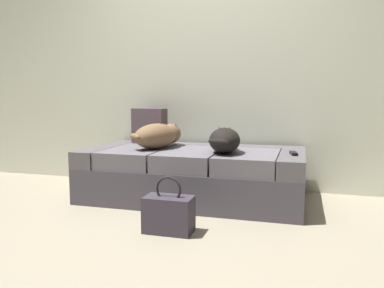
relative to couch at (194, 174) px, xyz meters
name	(u,v)px	position (x,y,z in m)	size (l,w,h in m)	color
ground_plane	(150,239)	(0.00, -1.01, -0.22)	(10.00, 10.00, 0.00)	tan
back_wall	(210,45)	(0.00, 0.57, 1.18)	(6.40, 0.10, 2.80)	silver
couch	(194,174)	(0.00, 0.00, 0.00)	(1.87, 0.95, 0.44)	#48444D
dog_tan	(159,136)	(-0.32, -0.02, 0.33)	(0.40, 0.63, 0.22)	brown
dog_dark	(224,140)	(0.29, -0.11, 0.33)	(0.33, 0.59, 0.20)	black
tv_remote	(294,153)	(0.84, -0.10, 0.23)	(0.04, 0.15, 0.02)	black
throw_pillow	(149,126)	(-0.53, 0.27, 0.39)	(0.34, 0.12, 0.34)	#4F4047
handbag	(169,214)	(0.07, -0.85, -0.09)	(0.32, 0.18, 0.38)	#38323E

